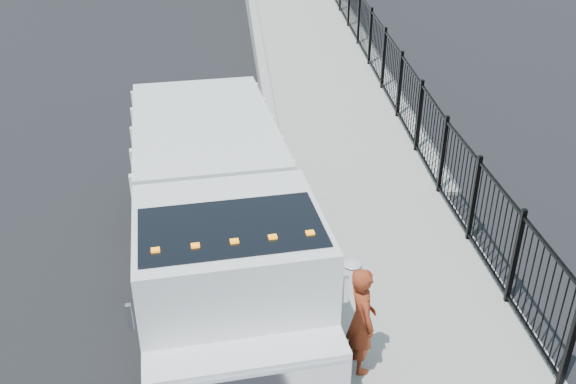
{
  "coord_description": "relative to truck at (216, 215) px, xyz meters",
  "views": [
    {
      "loc": [
        -1.09,
        -8.51,
        7.21
      ],
      "look_at": [
        -0.1,
        2.0,
        1.38
      ],
      "focal_mm": 40.0,
      "sensor_mm": 36.0,
      "label": 1
    }
  ],
  "objects": [
    {
      "name": "ground",
      "position": [
        1.43,
        -0.95,
        -1.58
      ],
      "size": [
        120.0,
        120.0,
        0.0
      ],
      "primitive_type": "plane",
      "color": "black",
      "rests_on": "ground"
    },
    {
      "name": "ramp",
      "position": [
        3.55,
        15.05,
        -1.58
      ],
      "size": [
        3.95,
        24.06,
        3.19
      ],
      "primitive_type": "cube",
      "rotation": [
        0.06,
        0.0,
        0.0
      ],
      "color": "#9E998E",
      "rests_on": "ground"
    },
    {
      "name": "iron_fence",
      "position": [
        4.98,
        11.05,
        -0.68
      ],
      "size": [
        0.1,
        28.0,
        1.8
      ],
      "primitive_type": "cube",
      "color": "black",
      "rests_on": "ground"
    },
    {
      "name": "truck",
      "position": [
        0.0,
        0.0,
        0.0
      ],
      "size": [
        3.49,
        8.45,
        2.81
      ],
      "rotation": [
        0.0,
        0.0,
        0.11
      ],
      "color": "black",
      "rests_on": "ground"
    },
    {
      "name": "worker",
      "position": [
        2.1,
        -2.25,
        -0.57
      ],
      "size": [
        0.51,
        0.71,
        1.79
      ],
      "primitive_type": "imported",
      "rotation": [
        0.0,
        0.0,
        1.71
      ],
      "color": "maroon",
      "rests_on": "sidewalk"
    },
    {
      "name": "debris",
      "position": [
        2.48,
        0.32,
        -1.42
      ],
      "size": [
        0.37,
        0.37,
        0.09
      ],
      "primitive_type": "ellipsoid",
      "color": "silver",
      "rests_on": "sidewalk"
    }
  ]
}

